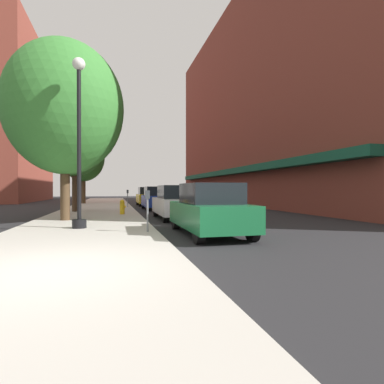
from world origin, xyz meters
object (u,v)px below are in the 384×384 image
at_px(tree_near, 83,158).
at_px(car_blue, 156,198).
at_px(fire_hydrant, 122,207).
at_px(car_green, 209,210).
at_px(lamppost, 79,139).
at_px(parking_meter_near, 128,196).
at_px(car_white, 176,203).
at_px(tree_mid, 65,108).
at_px(parking_meter_far, 148,206).
at_px(tree_far, 75,142).
at_px(car_yellow, 148,197).

xyz_separation_m(tree_near, car_blue, (5.79, -9.19, -3.69)).
bearing_deg(car_blue, fire_hydrant, -118.49).
distance_m(tree_near, car_green, 23.08).
distance_m(lamppost, car_blue, 11.99).
distance_m(lamppost, fire_hydrant, 6.65).
xyz_separation_m(parking_meter_near, car_green, (1.95, -14.64, -0.14)).
bearing_deg(car_white, car_green, -88.42).
bearing_deg(car_green, car_white, 88.53).
xyz_separation_m(lamppost, tree_mid, (-0.90, 3.12, 1.80)).
bearing_deg(parking_meter_far, car_blue, 81.18).
distance_m(car_white, car_blue, 7.24).
xyz_separation_m(tree_far, car_green, (5.24, -10.58, -3.54)).
height_order(tree_near, tree_far, tree_near).
bearing_deg(parking_meter_near, car_green, -82.41).
relative_size(tree_near, car_white, 1.55).
distance_m(fire_hydrant, car_blue, 5.73).
bearing_deg(car_blue, tree_near, 120.01).
height_order(fire_hydrant, car_yellow, car_yellow).
relative_size(tree_near, car_yellow, 1.55).
bearing_deg(tree_far, car_green, -63.64).
height_order(car_blue, car_yellow, same).
xyz_separation_m(fire_hydrant, car_yellow, (2.53, 10.99, 0.29)).
relative_size(lamppost, tree_near, 0.88).
bearing_deg(tree_near, parking_meter_near, -62.52).
distance_m(tree_far, car_white, 8.05).
height_order(parking_meter_near, tree_mid, tree_mid).
height_order(parking_meter_far, tree_far, tree_far).
relative_size(fire_hydrant, tree_mid, 0.10).
bearing_deg(parking_meter_far, car_white, 69.88).
distance_m(tree_near, tree_far, 11.47).
bearing_deg(parking_meter_near, lamppost, -99.74).
xyz_separation_m(car_green, car_yellow, (0.00, 18.70, 0.00)).
distance_m(parking_meter_far, car_blue, 12.71).
bearing_deg(car_green, tree_far, 114.89).
relative_size(parking_meter_far, car_green, 0.30).
relative_size(tree_near, car_green, 1.55).
height_order(lamppost, tree_mid, tree_mid).
xyz_separation_m(lamppost, car_blue, (4.15, 10.99, -2.39)).
bearing_deg(tree_mid, parking_meter_near, 72.28).
xyz_separation_m(parking_meter_far, car_yellow, (1.95, 18.43, -0.14)).
relative_size(parking_meter_near, parking_meter_far, 1.00).
relative_size(car_blue, car_yellow, 1.00).
bearing_deg(car_white, parking_meter_far, -108.54).
xyz_separation_m(lamppost, tree_far, (-1.10, 8.73, 1.15)).
xyz_separation_m(tree_near, car_green, (5.79, -22.03, -3.69)).
bearing_deg(fire_hydrant, lamppost, -105.39).
height_order(parking_meter_near, car_white, car_white).
bearing_deg(car_yellow, car_white, -89.36).
bearing_deg(lamppost, tree_near, 94.67).
distance_m(parking_meter_far, tree_far, 11.33).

